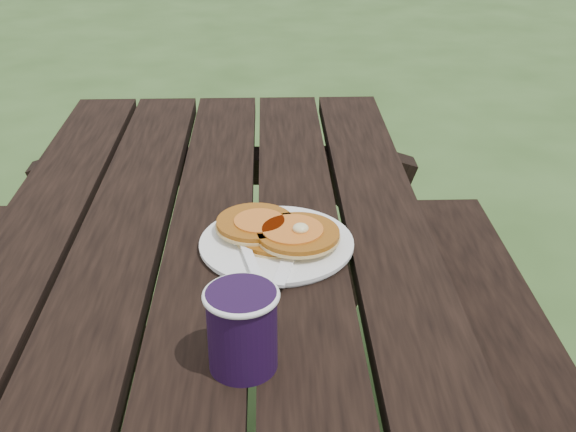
{
  "coord_description": "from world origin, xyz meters",
  "views": [
    {
      "loc": [
        0.1,
        -0.87,
        1.34
      ],
      "look_at": [
        0.13,
        0.16,
        0.8
      ],
      "focal_mm": 45.0,
      "sensor_mm": 36.0,
      "label": 1
    }
  ],
  "objects": [
    {
      "name": "plate",
      "position": [
        0.11,
        0.14,
        0.76
      ],
      "size": [
        0.27,
        0.27,
        0.01
      ],
      "primitive_type": "cylinder",
      "rotation": [
        0.0,
        0.0,
        0.1
      ],
      "color": "white",
      "rests_on": "picnic_table"
    },
    {
      "name": "knife",
      "position": [
        0.13,
        0.1,
        0.76
      ],
      "size": [
        0.06,
        0.18,
        0.0
      ],
      "primitive_type": "cube",
      "rotation": [
        0.0,
        0.0,
        -0.24
      ],
      "color": "white",
      "rests_on": "plate"
    },
    {
      "name": "pancake_stack",
      "position": [
        0.11,
        0.15,
        0.77
      ],
      "size": [
        0.2,
        0.17,
        0.04
      ],
      "rotation": [
        0.0,
        0.0,
        -0.24
      ],
      "color": "#A25812",
      "rests_on": "plate"
    },
    {
      "name": "fork",
      "position": [
        0.07,
        0.07,
        0.77
      ],
      "size": [
        0.07,
        0.16,
        0.01
      ],
      "primitive_type": null,
      "rotation": [
        0.0,
        0.0,
        0.22
      ],
      "color": "white",
      "rests_on": "plate"
    },
    {
      "name": "coffee_cup",
      "position": [
        0.07,
        -0.15,
        0.81
      ],
      "size": [
        0.09,
        0.09,
        0.11
      ],
      "rotation": [
        0.0,
        0.0,
        0.19
      ],
      "color": "black",
      "rests_on": "picnic_table"
    }
  ]
}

